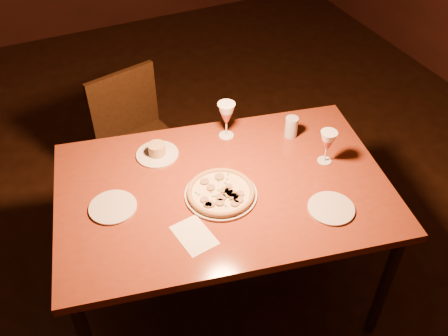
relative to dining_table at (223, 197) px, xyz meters
name	(u,v)px	position (x,y,z in m)	size (l,w,h in m)	color
floor	(183,301)	(-0.24, 0.02, -0.75)	(7.00, 7.00, 0.00)	black
dining_table	(223,197)	(0.00, 0.00, 0.00)	(1.69, 1.26, 0.82)	maroon
chair_far	(138,138)	(-0.17, 0.89, -0.23)	(0.53, 0.53, 0.92)	black
pizza_plate	(221,192)	(-0.04, -0.05, 0.09)	(0.33, 0.33, 0.04)	silver
ramekin_saucer	(157,152)	(-0.21, 0.34, 0.09)	(0.21, 0.21, 0.07)	silver
wine_glass_far	(226,120)	(0.17, 0.34, 0.17)	(0.09, 0.09, 0.20)	#BC524E
wine_glass_right	(327,147)	(0.52, -0.04, 0.16)	(0.08, 0.08, 0.18)	#BC524E
water_tumbler	(291,127)	(0.47, 0.20, 0.13)	(0.07, 0.07, 0.11)	#B0B8C0
side_plate_left	(113,207)	(-0.50, 0.08, 0.08)	(0.21, 0.21, 0.01)	silver
side_plate_near	(331,208)	(0.37, -0.33, 0.08)	(0.21, 0.21, 0.01)	silver
menu_card	(194,235)	(-0.24, -0.22, 0.07)	(0.13, 0.20, 0.00)	white
pendant_light	(223,31)	(0.00, 0.00, 0.85)	(0.12, 0.12, 0.12)	#F68545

